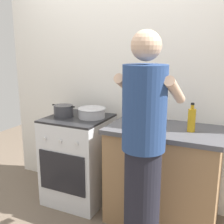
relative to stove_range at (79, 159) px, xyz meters
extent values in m
plane|color=#6B5B4C|center=(0.35, -0.15, -0.45)|extent=(6.00, 6.00, 0.00)
cube|color=silver|center=(0.55, 0.35, 0.80)|extent=(3.20, 0.10, 2.50)
cube|color=#99724C|center=(0.90, 0.00, -0.02)|extent=(0.96, 0.56, 0.86)
cube|color=#4C4C51|center=(0.90, 0.00, 0.43)|extent=(1.00, 0.60, 0.04)
cube|color=silver|center=(0.00, 0.00, -0.01)|extent=(0.60, 0.60, 0.88)
cube|color=#232326|center=(0.00, 0.00, 0.44)|extent=(0.60, 0.60, 0.02)
cube|color=black|center=(0.00, -0.30, -0.03)|extent=(0.51, 0.01, 0.40)
cylinder|color=silver|center=(-0.18, -0.31, 0.29)|extent=(0.04, 0.01, 0.04)
cylinder|color=silver|center=(0.00, -0.31, 0.29)|extent=(0.04, 0.01, 0.04)
cylinder|color=silver|center=(0.18, -0.31, 0.29)|extent=(0.04, 0.01, 0.04)
cylinder|color=#38383D|center=(-0.14, -0.04, 0.51)|extent=(0.20, 0.20, 0.12)
cube|color=black|center=(-0.25, -0.04, 0.56)|extent=(0.04, 0.02, 0.01)
cube|color=black|center=(-0.03, -0.04, 0.56)|extent=(0.04, 0.02, 0.01)
cylinder|color=#B7B7BC|center=(0.14, 0.05, 0.50)|extent=(0.27, 0.27, 0.10)
torus|color=#B7B7BC|center=(0.14, 0.05, 0.54)|extent=(0.28, 0.28, 0.01)
cylinder|color=silver|center=(0.70, 0.18, 0.52)|extent=(0.10, 0.10, 0.14)
cylinder|color=black|center=(0.69, 0.16, 0.61)|extent=(0.04, 0.02, 0.30)
sphere|color=black|center=(0.69, 0.16, 0.77)|extent=(0.03, 0.03, 0.03)
cylinder|color=#9E7547|center=(0.70, 0.16, 0.60)|extent=(0.03, 0.02, 0.25)
sphere|color=#9E7547|center=(0.70, 0.16, 0.73)|extent=(0.03, 0.03, 0.03)
cylinder|color=silver|center=(0.68, 0.17, 0.61)|extent=(0.04, 0.07, 0.28)
sphere|color=silver|center=(0.68, 0.17, 0.76)|extent=(0.03, 0.03, 0.03)
cylinder|color=silver|center=(0.85, 0.00, 0.48)|extent=(0.04, 0.04, 0.06)
cylinder|color=red|center=(0.85, 0.00, 0.52)|extent=(0.04, 0.04, 0.02)
cylinder|color=gold|center=(1.12, -0.01, 0.55)|extent=(0.06, 0.06, 0.19)
cylinder|color=gold|center=(1.12, -0.01, 0.66)|extent=(0.03, 0.03, 0.04)
cylinder|color=black|center=(1.12, -0.01, 0.69)|extent=(0.03, 0.03, 0.02)
cylinder|color=black|center=(0.90, -0.57, 0.00)|extent=(0.26, 0.26, 0.90)
cylinder|color=navy|center=(0.90, -0.57, 0.74)|extent=(0.30, 0.30, 0.58)
sphere|color=#D3AA8C|center=(0.90, -0.57, 1.15)|extent=(0.20, 0.20, 0.20)
cylinder|color=#D3AA8C|center=(0.73, -0.43, 0.85)|extent=(0.07, 0.41, 0.24)
cylinder|color=#D3AA8C|center=(1.07, -0.43, 0.85)|extent=(0.07, 0.41, 0.24)
camera|label=1|loc=(1.47, -2.29, 1.14)|focal=44.19mm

